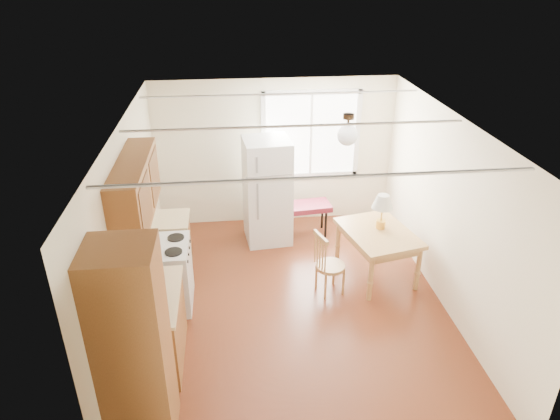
{
  "coord_description": "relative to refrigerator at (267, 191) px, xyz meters",
  "views": [
    {
      "loc": [
        -0.76,
        -5.4,
        4.17
      ],
      "look_at": [
        -0.12,
        0.56,
        1.15
      ],
      "focal_mm": 32.0,
      "sensor_mm": 36.0,
      "label": 1
    }
  ],
  "objects": [
    {
      "name": "table_lamp",
      "position": [
        1.53,
        -1.15,
        0.25
      ],
      "size": [
        0.3,
        0.3,
        0.52
      ],
      "rotation": [
        0.0,
        0.0,
        0.0
      ],
      "color": "gold",
      "rests_on": "dining_table"
    },
    {
      "name": "dining_table",
      "position": [
        1.47,
        -1.25,
        -0.23
      ],
      "size": [
        1.12,
        1.34,
        0.73
      ],
      "rotation": [
        0.0,
        0.0,
        0.23
      ],
      "color": "#A1733E",
      "rests_on": "ground"
    },
    {
      "name": "pendant_light",
      "position": [
        0.89,
        -1.42,
        1.38
      ],
      "size": [
        0.26,
        0.26,
        0.4
      ],
      "color": "#312216",
      "rests_on": "room_shell"
    },
    {
      "name": "chair",
      "position": [
        0.65,
        -1.61,
        -0.33
      ],
      "size": [
        0.44,
        0.44,
        0.92
      ],
      "rotation": [
        0.0,
        0.0,
        0.29
      ],
      "color": "#A1733E",
      "rests_on": "ground"
    },
    {
      "name": "refrigerator",
      "position": [
        0.0,
        0.0,
        0.0
      ],
      "size": [
        0.77,
        0.77,
        1.72
      ],
      "rotation": [
        0.0,
        0.0,
        0.09
      ],
      "color": "silver",
      "rests_on": "ground"
    },
    {
      "name": "kettle",
      "position": [
        -1.55,
        -2.43,
        0.14
      ],
      "size": [
        0.12,
        0.12,
        0.24
      ],
      "color": "red",
      "rests_on": "kitchen_run"
    },
    {
      "name": "bench",
      "position": [
        0.47,
        0.09,
        -0.38
      ],
      "size": [
        1.2,
        0.55,
        0.54
      ],
      "rotation": [
        0.0,
        0.0,
        0.11
      ],
      "color": "maroon",
      "rests_on": "ground"
    },
    {
      "name": "room_shell",
      "position": [
        0.19,
        -1.82,
        0.39
      ],
      "size": [
        4.6,
        5.6,
        2.62
      ],
      "color": "#4D1E10",
      "rests_on": "ground"
    },
    {
      "name": "kitchen_run",
      "position": [
        -1.52,
        -2.45,
        -0.02
      ],
      "size": [
        0.65,
        3.4,
        2.2
      ],
      "color": "brown",
      "rests_on": "ground"
    },
    {
      "name": "coffee_maker",
      "position": [
        -1.53,
        -2.9,
        0.18
      ],
      "size": [
        0.25,
        0.29,
        0.39
      ],
      "rotation": [
        0.0,
        0.0,
        -0.27
      ],
      "color": "black",
      "rests_on": "kitchen_run"
    },
    {
      "name": "window_unit",
      "position": [
        0.79,
        0.66,
        0.69
      ],
      "size": [
        1.64,
        0.05,
        1.51
      ],
      "color": "white",
      "rests_on": "room_shell"
    }
  ]
}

